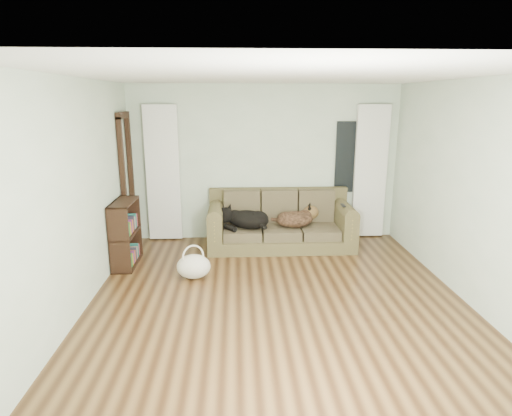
{
  "coord_description": "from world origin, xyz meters",
  "views": [
    {
      "loc": [
        -0.48,
        -4.68,
        2.37
      ],
      "look_at": [
        -0.19,
        1.6,
        0.75
      ],
      "focal_mm": 30.0,
      "sensor_mm": 36.0,
      "label": 1
    }
  ],
  "objects_px": {
    "dog_shepherd": "(297,218)",
    "bookshelf": "(125,232)",
    "sofa": "(281,220)",
    "dog_black_lab": "(246,220)",
    "tote_bag": "(194,267)"
  },
  "relations": [
    {
      "from": "sofa",
      "to": "bookshelf",
      "type": "distance_m",
      "value": 2.42
    },
    {
      "from": "sofa",
      "to": "dog_shepherd",
      "type": "relative_size",
      "value": 3.7
    },
    {
      "from": "tote_bag",
      "to": "dog_black_lab",
      "type": "bearing_deg",
      "value": 57.6
    },
    {
      "from": "dog_shepherd",
      "to": "bookshelf",
      "type": "relative_size",
      "value": 0.66
    },
    {
      "from": "dog_black_lab",
      "to": "tote_bag",
      "type": "relative_size",
      "value": 1.49
    },
    {
      "from": "dog_black_lab",
      "to": "dog_shepherd",
      "type": "height_order",
      "value": "dog_shepherd"
    },
    {
      "from": "dog_shepherd",
      "to": "bookshelf",
      "type": "distance_m",
      "value": 2.66
    },
    {
      "from": "dog_shepherd",
      "to": "bookshelf",
      "type": "xyz_separation_m",
      "value": [
        -2.58,
        -0.66,
        0.01
      ]
    },
    {
      "from": "dog_black_lab",
      "to": "tote_bag",
      "type": "distance_m",
      "value": 1.41
    },
    {
      "from": "sofa",
      "to": "dog_shepherd",
      "type": "distance_m",
      "value": 0.26
    },
    {
      "from": "sofa",
      "to": "dog_shepherd",
      "type": "xyz_separation_m",
      "value": [
        0.26,
        -0.03,
        0.04
      ]
    },
    {
      "from": "sofa",
      "to": "dog_black_lab",
      "type": "distance_m",
      "value": 0.57
    },
    {
      "from": "sofa",
      "to": "dog_shepherd",
      "type": "height_order",
      "value": "sofa"
    },
    {
      "from": "dog_black_lab",
      "to": "bookshelf",
      "type": "xyz_separation_m",
      "value": [
        -1.75,
        -0.61,
        0.02
      ]
    },
    {
      "from": "bookshelf",
      "to": "dog_shepherd",
      "type": "bearing_deg",
      "value": 8.18
    }
  ]
}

